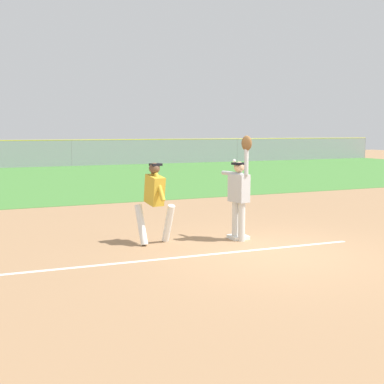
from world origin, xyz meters
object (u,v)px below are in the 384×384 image
Objects in this scene: fielder at (239,190)px; baseball at (234,161)px; parked_car_tan at (110,152)px; parked_car_black at (34,154)px; parked_car_red at (178,151)px; first_base at (238,237)px; runner at (155,197)px.

fielder reaches higher than baseball.
fielder is 28.58m from parked_car_tan.
baseball is 27.57m from parked_car_black.
parked_car_tan is (3.67, 27.99, -1.04)m from baseball.
parked_car_red is at bearing 71.50° from baseball.
baseball reaches higher than first_base.
parked_car_red reaches higher than first_base.
fielder is at bearing -100.00° from parked_car_tan.
runner is 0.38× the size of parked_car_tan.
first_base is 1.09m from fielder.
first_base is at bearing -104.94° from parked_car_red.
fielder is 0.50× the size of parked_car_black.
parked_car_black and parked_car_red have the same top height.
fielder is at bearing -97.66° from baseball.
runner is (-1.79, 0.41, -0.12)m from fielder.
parked_car_black is 1.02× the size of parked_car_tan.
parked_car_black is at bearing 94.39° from baseball.
parked_car_black is 5.80m from parked_car_tan.
parked_car_red is at bearing 58.98° from runner.
first_base is at bearing -85.50° from baseball.
baseball is (1.83, -0.06, 0.72)m from runner.
runner is 0.37× the size of parked_car_black.
runner is 30.11m from parked_car_red.
first_base is at bearing -127.60° from fielder.
baseball is at bearing 94.50° from first_base.
parked_car_tan is at bearing -1.41° from parked_car_black.
fielder reaches higher than first_base.
fielder reaches higher than runner.
fielder is 27.89m from parked_car_black.
parked_car_red is (9.37, 28.01, -1.04)m from baseball.
runner reaches higher than parked_car_red.
baseball is (0.05, 0.34, 0.60)m from fielder.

